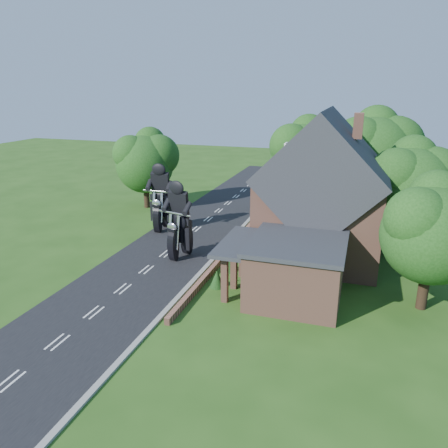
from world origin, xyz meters
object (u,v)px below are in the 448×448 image
(garden_wall, at_px, (231,249))
(motorcycle_lead, at_px, (180,246))
(house, at_px, (321,197))
(annex, at_px, (294,268))
(motorcycle_follow, at_px, (162,220))

(garden_wall, distance_m, motorcycle_lead, 3.83)
(garden_wall, height_order, motorcycle_lead, motorcycle_lead)
(house, distance_m, annex, 7.30)
(house, xyz_separation_m, motorcycle_lead, (-9.21, -3.26, -3.51))
(motorcycle_follow, bearing_deg, annex, 146.89)
(garden_wall, distance_m, motorcycle_follow, 7.56)
(house, relative_size, motorcycle_lead, 5.71)
(house, bearing_deg, annex, -95.24)
(garden_wall, xyz_separation_m, motorcycle_follow, (-6.94, 2.95, 0.65))
(garden_wall, relative_size, motorcycle_lead, 12.27)
(motorcycle_lead, bearing_deg, annex, 172.23)
(motorcycle_follow, bearing_deg, motorcycle_lead, 128.75)
(house, height_order, motorcycle_follow, house)
(garden_wall, bearing_deg, annex, -46.16)
(annex, height_order, motorcycle_lead, annex)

